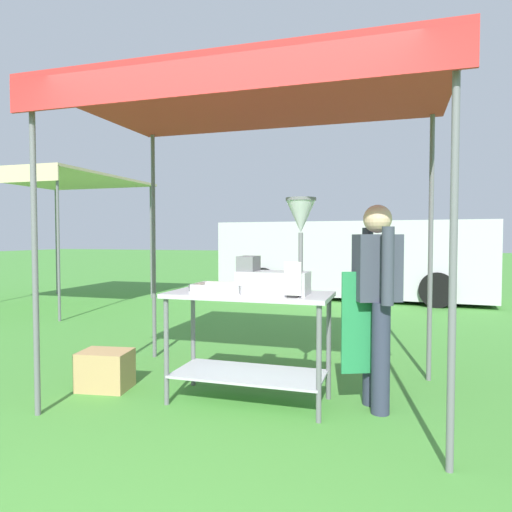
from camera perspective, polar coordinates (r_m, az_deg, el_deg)
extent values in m
plane|color=#478E38|center=(8.39, 9.14, -6.98)|extent=(70.00, 70.00, 0.00)
cylinder|color=slate|center=(3.84, -25.77, 0.47)|extent=(0.04, 0.04, 2.49)
cylinder|color=slate|center=(2.84, 23.29, -0.08)|extent=(0.04, 0.04, 2.49)
cylinder|color=slate|center=(5.28, -12.59, 1.10)|extent=(0.04, 0.04, 2.49)
cylinder|color=slate|center=(4.61, 20.85, 0.83)|extent=(0.04, 0.04, 2.49)
cube|color=red|center=(4.05, -0.22, 19.03)|extent=(3.12, 1.98, 0.05)
cube|color=red|center=(3.13, -5.90, 21.48)|extent=(3.12, 0.02, 0.24)
cube|color=#B7B7BC|center=(3.76, -0.89, -4.83)|extent=(1.34, 0.61, 0.04)
cube|color=#B7B7BC|center=(3.90, -0.88, -14.42)|extent=(1.23, 0.56, 0.02)
cylinder|color=slate|center=(3.85, -11.07, -11.56)|extent=(0.04, 0.04, 0.87)
cylinder|color=slate|center=(3.47, 7.81, -13.12)|extent=(0.04, 0.04, 0.87)
cylinder|color=slate|center=(4.30, -7.81, -10.07)|extent=(0.04, 0.04, 0.87)
cylinder|color=slate|center=(3.96, 9.01, -11.17)|extent=(0.04, 0.04, 0.87)
cube|color=#B7B7BC|center=(3.80, -4.34, -4.41)|extent=(0.44, 0.32, 0.01)
cube|color=#B7B7BC|center=(3.66, -5.21, -4.11)|extent=(0.44, 0.01, 0.06)
cube|color=#B7B7BC|center=(3.94, -3.52, -3.64)|extent=(0.44, 0.01, 0.06)
cube|color=#B7B7BC|center=(3.88, -7.27, -3.75)|extent=(0.01, 0.32, 0.06)
cube|color=#B7B7BC|center=(3.73, -1.28, -3.98)|extent=(0.01, 0.32, 0.06)
torus|color=#EAB251|center=(3.84, -4.83, -4.03)|extent=(0.11, 0.11, 0.03)
torus|color=#EAB251|center=(3.87, -3.40, -4.00)|extent=(0.11, 0.11, 0.03)
torus|color=#EAB251|center=(3.77, -6.42, -4.17)|extent=(0.10, 0.10, 0.03)
torus|color=#EAB251|center=(3.71, -3.18, -4.26)|extent=(0.09, 0.09, 0.03)
torus|color=#EAB251|center=(3.77, -2.50, -4.15)|extent=(0.09, 0.09, 0.03)
torus|color=#EAB251|center=(3.70, -4.56, -4.29)|extent=(0.09, 0.09, 0.03)
torus|color=#EAB251|center=(3.84, -1.46, -4.03)|extent=(0.10, 0.10, 0.03)
torus|color=#EAB251|center=(3.87, -6.46, -4.01)|extent=(0.08, 0.08, 0.03)
torus|color=#EAB251|center=(3.95, -5.56, -3.87)|extent=(0.10, 0.10, 0.03)
torus|color=#EAB251|center=(3.79, -3.84, -4.12)|extent=(0.10, 0.10, 0.03)
cube|color=#B7B7BC|center=(3.68, 2.19, -3.32)|extent=(0.56, 0.28, 0.18)
cube|color=slate|center=(3.72, -0.94, -0.93)|extent=(0.14, 0.22, 0.12)
cylinder|color=slate|center=(3.61, 5.57, 0.46)|extent=(0.04, 0.04, 0.31)
cone|color=#B7B7BC|center=(3.61, 5.59, 4.88)|extent=(0.23, 0.23, 0.25)
cylinder|color=slate|center=(3.62, 5.60, 7.03)|extent=(0.24, 0.24, 0.02)
cube|color=black|center=(3.47, 4.57, -5.03)|extent=(0.08, 0.05, 0.02)
cube|color=white|center=(3.45, 4.57, -2.82)|extent=(0.13, 0.02, 0.25)
cylinder|color=#2D3347|center=(3.72, 15.22, -12.15)|extent=(0.14, 0.14, 0.86)
cylinder|color=#2D3347|center=(3.91, 14.16, -11.46)|extent=(0.14, 0.14, 0.86)
cube|color=#383D4C|center=(3.71, 14.79, -1.40)|extent=(0.40, 0.33, 0.52)
cube|color=#237F47|center=(3.72, 12.97, -8.06)|extent=(0.30, 0.14, 0.80)
cylinder|color=#383D4C|center=(3.50, 16.05, -1.21)|extent=(0.12, 0.12, 0.58)
cylinder|color=#383D4C|center=(3.91, 13.67, -0.82)|extent=(0.12, 0.12, 0.58)
sphere|color=#DBB28E|center=(3.70, 14.85, 4.47)|extent=(0.22, 0.22, 0.22)
cube|color=tan|center=(4.43, -18.21, -13.29)|extent=(0.48, 0.38, 0.34)
cube|color=#BCBCC1|center=(10.58, 11.87, -0.21)|extent=(5.94, 2.40, 1.60)
cube|color=#1E2833|center=(10.42, 24.24, 1.79)|extent=(0.24, 1.62, 0.70)
cylinder|color=black|center=(11.39, 21.63, -2.93)|extent=(0.70, 0.30, 0.68)
cylinder|color=black|center=(9.53, 21.57, -3.93)|extent=(0.70, 0.30, 0.68)
cylinder|color=black|center=(11.96, 4.11, -2.52)|extent=(0.70, 0.30, 0.68)
cylinder|color=black|center=(10.21, 0.91, -3.35)|extent=(0.70, 0.30, 0.68)
cylinder|color=slate|center=(8.02, -23.34, 1.32)|extent=(0.04, 0.04, 2.48)
cylinder|color=slate|center=(11.89, -23.53, 1.60)|extent=(0.04, 0.04, 2.48)
cylinder|color=slate|center=(10.42, -12.89, 1.66)|extent=(0.04, 0.04, 2.48)
cube|color=#CCB78E|center=(10.02, -23.58, 8.73)|extent=(2.73, 3.12, 0.05)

